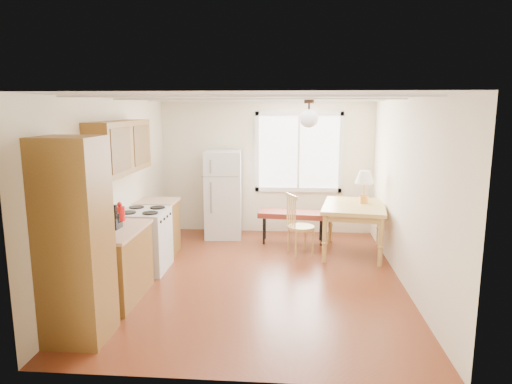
# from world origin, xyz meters

# --- Properties ---
(room_shell) EXTENTS (4.60, 5.60, 2.62)m
(room_shell) POSITION_xyz_m (0.00, 0.00, 1.25)
(room_shell) COLOR #562111
(room_shell) RESTS_ON ground
(kitchen_run) EXTENTS (0.65, 3.40, 2.20)m
(kitchen_run) POSITION_xyz_m (-1.72, -0.63, 0.84)
(kitchen_run) COLOR brown
(kitchen_run) RESTS_ON ground
(window_unit) EXTENTS (1.64, 0.05, 1.51)m
(window_unit) POSITION_xyz_m (0.60, 2.47, 1.55)
(window_unit) COLOR white
(window_unit) RESTS_ON room_shell
(pendant_light) EXTENTS (0.26, 0.26, 0.40)m
(pendant_light) POSITION_xyz_m (0.70, 0.40, 2.24)
(pendant_light) COLOR black
(pendant_light) RESTS_ON room_shell
(refrigerator) EXTENTS (0.71, 0.72, 1.60)m
(refrigerator) POSITION_xyz_m (-0.78, 2.08, 0.80)
(refrigerator) COLOR silver
(refrigerator) RESTS_ON ground
(bench) EXTENTS (1.24, 0.56, 0.56)m
(bench) POSITION_xyz_m (0.51, 1.79, 0.49)
(bench) COLOR maroon
(bench) RESTS_ON ground
(dining_table) EXTENTS (1.17, 1.44, 0.82)m
(dining_table) POSITION_xyz_m (1.50, 1.25, 0.71)
(dining_table) COLOR #B28E44
(dining_table) RESTS_ON ground
(chair) EXTENTS (0.49, 0.49, 1.00)m
(chair) POSITION_xyz_m (0.55, 1.09, 0.57)
(chair) COLOR #B28E44
(chair) RESTS_ON ground
(table_lamp) EXTENTS (0.31, 0.31, 0.54)m
(table_lamp) POSITION_xyz_m (1.67, 1.41, 1.21)
(table_lamp) COLOR #D48E44
(table_lamp) RESTS_ON dining_table
(coffee_maker) EXTENTS (0.17, 0.22, 0.32)m
(coffee_maker) POSITION_xyz_m (-1.72, -0.82, 1.02)
(coffee_maker) COLOR black
(coffee_maker) RESTS_ON kitchen_run
(kettle) EXTENTS (0.13, 0.13, 0.25)m
(kettle) POSITION_xyz_m (-1.79, -0.41, 1.00)
(kettle) COLOR red
(kettle) RESTS_ON kitchen_run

